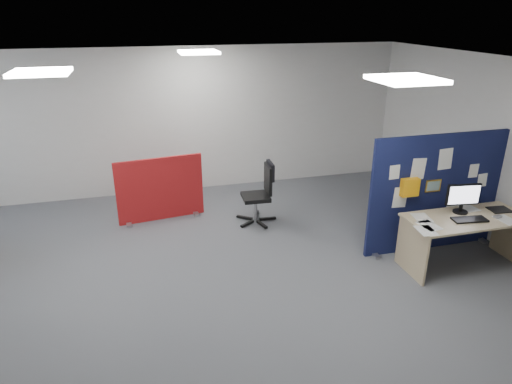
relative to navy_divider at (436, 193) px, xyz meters
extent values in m
plane|color=#52555A|center=(-3.47, -0.19, -0.87)|extent=(9.00, 9.00, 0.00)
cube|color=white|center=(-3.47, -0.19, 1.83)|extent=(9.00, 7.00, 0.02)
cube|color=silver|center=(-3.47, 3.31, 0.48)|extent=(9.00, 0.02, 2.70)
cube|color=white|center=(-1.47, -1.19, 1.80)|extent=(0.60, 0.60, 0.04)
cube|color=white|center=(-4.97, 0.31, 1.80)|extent=(0.60, 0.60, 0.04)
cube|color=white|center=(-2.97, 2.31, 1.80)|extent=(0.60, 0.60, 0.04)
cube|color=#0E0F36|center=(0.01, 0.00, 0.00)|extent=(2.10, 0.06, 1.73)
cube|color=gray|center=(-0.89, 0.00, -0.85)|extent=(0.08, 0.30, 0.04)
cube|color=gray|center=(0.91, 0.00, -0.85)|extent=(0.08, 0.30, 0.04)
cube|color=white|center=(-0.72, -0.03, 0.39)|extent=(0.15, 0.01, 0.20)
cube|color=white|center=(-0.36, -0.03, 0.41)|extent=(0.21, 0.01, 0.30)
cube|color=white|center=(0.05, -0.03, 0.52)|extent=(0.21, 0.01, 0.30)
cube|color=white|center=(0.55, -0.03, 0.30)|extent=(0.15, 0.01, 0.20)
cube|color=white|center=(-0.59, -0.03, 0.01)|extent=(0.21, 0.01, 0.30)
cube|color=white|center=(0.29, -0.03, -0.12)|extent=(0.21, 0.01, 0.30)
cube|color=white|center=(0.73, -0.03, 0.14)|extent=(0.15, 0.01, 0.20)
cube|color=gold|center=(-0.09, -0.03, 0.13)|extent=(0.24, 0.01, 0.18)
cube|color=#F5A00F|center=(-0.49, -0.08, 0.17)|extent=(0.25, 0.10, 0.25)
cube|color=tan|center=(0.11, -0.57, -0.15)|extent=(1.64, 0.73, 0.03)
cube|color=tan|center=(-0.67, -0.57, -0.52)|extent=(0.03, 0.67, 0.70)
cube|color=tan|center=(0.90, -0.57, -0.52)|extent=(0.03, 0.67, 0.70)
cube|color=tan|center=(0.11, -0.24, -0.32)|extent=(1.47, 0.02, 0.30)
cylinder|color=black|center=(0.12, -0.41, -0.13)|extent=(0.20, 0.20, 0.02)
cube|color=black|center=(0.12, -0.41, -0.07)|extent=(0.04, 0.03, 0.10)
cube|color=black|center=(0.12, -0.41, 0.13)|extent=(0.47, 0.09, 0.29)
cube|color=white|center=(0.12, -0.43, 0.13)|extent=(0.43, 0.06, 0.25)
cube|color=black|center=(0.07, -0.66, -0.12)|extent=(0.47, 0.24, 0.02)
cube|color=gray|center=(0.49, -0.68, -0.12)|extent=(0.11, 0.08, 0.03)
cube|color=black|center=(0.69, -0.48, -0.13)|extent=(0.30, 0.25, 0.01)
cube|color=maroon|center=(-3.74, 2.03, -0.33)|extent=(1.43, 0.23, 1.07)
cube|color=gray|center=(-4.31, 2.03, -0.85)|extent=(0.08, 0.30, 0.04)
cube|color=gray|center=(-3.18, 2.03, -0.85)|extent=(0.08, 0.30, 0.04)
cube|color=black|center=(-2.05, 1.49, -0.83)|extent=(0.28, 0.06, 0.04)
cube|color=black|center=(-2.18, 1.69, -0.83)|extent=(0.14, 0.28, 0.04)
cube|color=black|center=(-2.41, 1.63, -0.83)|extent=(0.25, 0.21, 0.04)
cube|color=black|center=(-2.43, 1.39, -0.83)|extent=(0.26, 0.19, 0.04)
cube|color=black|center=(-2.20, 1.30, -0.83)|extent=(0.12, 0.28, 0.04)
cylinder|color=gray|center=(-2.25, 1.50, -0.63)|extent=(0.06, 0.06, 0.39)
cube|color=black|center=(-2.25, 1.50, -0.42)|extent=(0.45, 0.45, 0.07)
cube|color=black|center=(-2.05, 1.49, -0.12)|extent=(0.07, 0.39, 0.47)
cube|color=black|center=(-2.01, 1.49, 0.02)|extent=(0.07, 0.36, 0.28)
cube|color=white|center=(-0.53, -0.66, -0.13)|extent=(0.24, 0.32, 0.00)
cube|color=white|center=(-0.48, -0.42, -0.13)|extent=(0.25, 0.33, 0.00)
cube|color=white|center=(0.55, -0.77, -0.13)|extent=(0.23, 0.31, 0.00)
cube|color=white|center=(-0.65, -0.77, -0.13)|extent=(0.25, 0.32, 0.00)
cube|color=white|center=(0.33, -0.29, -0.13)|extent=(0.23, 0.32, 0.00)
camera|label=1|loc=(-4.02, -5.14, 2.44)|focal=32.00mm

